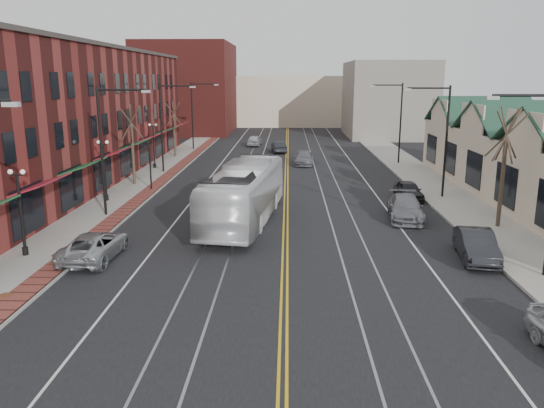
# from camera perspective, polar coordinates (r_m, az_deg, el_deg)

# --- Properties ---
(ground) EXTENTS (160.00, 160.00, 0.00)m
(ground) POSITION_cam_1_polar(r_m,az_deg,el_deg) (18.59, 1.24, -14.33)
(ground) COLOR black
(ground) RESTS_ON ground
(sidewalk_left) EXTENTS (4.00, 120.00, 0.15)m
(sidewalk_left) POSITION_cam_1_polar(r_m,az_deg,el_deg) (39.36, -16.23, 0.29)
(sidewalk_left) COLOR gray
(sidewalk_left) RESTS_ON ground
(sidewalk_right) EXTENTS (4.00, 120.00, 0.15)m
(sidewalk_right) POSITION_cam_1_polar(r_m,az_deg,el_deg) (39.29, 19.30, 0.04)
(sidewalk_right) COLOR gray
(sidewalk_right) RESTS_ON ground
(building_left) EXTENTS (10.00, 50.00, 11.00)m
(building_left) POSITION_cam_1_polar(r_m,az_deg,el_deg) (47.57, -22.22, 8.64)
(building_left) COLOR maroon
(building_left) RESTS_ON ground
(backdrop_left) EXTENTS (14.00, 18.00, 14.00)m
(backdrop_left) POSITION_cam_1_polar(r_m,az_deg,el_deg) (87.96, -9.02, 12.18)
(backdrop_left) COLOR maroon
(backdrop_left) RESTS_ON ground
(backdrop_mid) EXTENTS (22.00, 14.00, 9.00)m
(backdrop_mid) POSITION_cam_1_polar(r_m,az_deg,el_deg) (101.54, 1.70, 11.07)
(backdrop_mid) COLOR #C7B299
(backdrop_mid) RESTS_ON ground
(backdrop_right) EXTENTS (12.00, 16.00, 11.00)m
(backdrop_right) POSITION_cam_1_polar(r_m,az_deg,el_deg) (82.86, 12.31, 10.94)
(backdrop_right) COLOR slate
(backdrop_right) RESTS_ON ground
(streetlight_l_1) EXTENTS (3.33, 0.25, 8.00)m
(streetlight_l_1) POSITION_cam_1_polar(r_m,az_deg,el_deg) (34.51, -17.26, 6.79)
(streetlight_l_1) COLOR black
(streetlight_l_1) RESTS_ON sidewalk_left
(streetlight_l_2) EXTENTS (3.33, 0.25, 8.00)m
(streetlight_l_2) POSITION_cam_1_polar(r_m,az_deg,el_deg) (49.85, -11.34, 8.99)
(streetlight_l_2) COLOR black
(streetlight_l_2) RESTS_ON sidewalk_left
(streetlight_l_3) EXTENTS (3.33, 0.25, 8.00)m
(streetlight_l_3) POSITION_cam_1_polar(r_m,az_deg,el_deg) (65.51, -8.20, 10.11)
(streetlight_l_3) COLOR black
(streetlight_l_3) RESTS_ON sidewalk_left
(streetlight_r_1) EXTENTS (3.33, 0.25, 8.00)m
(streetlight_r_1) POSITION_cam_1_polar(r_m,az_deg,el_deg) (40.14, 17.70, 7.61)
(streetlight_r_1) COLOR black
(streetlight_r_1) RESTS_ON sidewalk_right
(streetlight_r_2) EXTENTS (3.33, 0.25, 8.00)m
(streetlight_r_2) POSITION_cam_1_polar(r_m,az_deg,el_deg) (55.66, 13.24, 9.33)
(streetlight_r_2) COLOR black
(streetlight_r_2) RESTS_ON sidewalk_right
(lamppost_l_1) EXTENTS (0.84, 0.28, 4.27)m
(lamppost_l_1) POSITION_cam_1_polar(r_m,az_deg,el_deg) (28.39, -25.37, -1.03)
(lamppost_l_1) COLOR black
(lamppost_l_1) RESTS_ON sidewalk_left
(lamppost_l_2) EXTENTS (0.84, 0.28, 4.27)m
(lamppost_l_2) POSITION_cam_1_polar(r_m,az_deg,el_deg) (39.20, -17.55, 3.32)
(lamppost_l_2) COLOR black
(lamppost_l_2) RESTS_ON sidewalk_left
(lamppost_l_3) EXTENTS (0.84, 0.28, 4.27)m
(lamppost_l_3) POSITION_cam_1_polar(r_m,az_deg,el_deg) (52.48, -12.59, 6.04)
(lamppost_l_3) COLOR black
(lamppost_l_3) RESTS_ON sidewalk_left
(tree_left_near) EXTENTS (1.78, 1.37, 6.48)m
(tree_left_near) POSITION_cam_1_polar(r_m,az_deg,el_deg) (44.58, -14.80, 6.36)
(tree_left_near) COLOR #382B21
(tree_left_near) RESTS_ON sidewalk_left
(tree_left_far) EXTENTS (1.66, 1.28, 6.02)m
(tree_left_far) POSITION_cam_1_polar(r_m,az_deg,el_deg) (60.04, -10.50, 8.06)
(tree_left_far) COLOR #382B21
(tree_left_far) RESTS_ON sidewalk_left
(tree_right_mid) EXTENTS (1.90, 1.46, 6.93)m
(tree_right_mid) POSITION_cam_1_polar(r_m,az_deg,el_deg) (33.24, 23.65, 3.81)
(tree_right_mid) COLOR #382B21
(tree_right_mid) RESTS_ON sidewalk_right
(manhole_mid) EXTENTS (0.60, 0.60, 0.02)m
(manhole_mid) POSITION_cam_1_polar(r_m,az_deg,el_deg) (24.05, -26.80, -8.78)
(manhole_mid) COLOR #592D19
(manhole_mid) RESTS_ON sidewalk_left
(manhole_far) EXTENTS (0.60, 0.60, 0.02)m
(manhole_far) POSITION_cam_1_polar(r_m,az_deg,el_deg) (28.25, -22.05, -5.10)
(manhole_far) COLOR #592D19
(manhole_far) RESTS_ON sidewalk_left
(traffic_signal) EXTENTS (0.18, 0.15, 3.80)m
(traffic_signal) POSITION_cam_1_polar(r_m,az_deg,el_deg) (42.32, -12.99, 4.51)
(traffic_signal) COLOR black
(traffic_signal) RESTS_ON sidewalk_left
(transit_bus) EXTENTS (4.55, 13.01, 3.55)m
(transit_bus) POSITION_cam_1_polar(r_m,az_deg,el_deg) (32.36, -2.97, 1.13)
(transit_bus) COLOR white
(transit_bus) RESTS_ON ground
(parked_suv) EXTENTS (2.43, 4.94, 1.35)m
(parked_suv) POSITION_cam_1_polar(r_m,az_deg,el_deg) (27.35, -18.53, -4.26)
(parked_suv) COLOR #A3A7AA
(parked_suv) RESTS_ON ground
(parked_car_b) EXTENTS (2.11, 4.58, 1.46)m
(parked_car_b) POSITION_cam_1_polar(r_m,az_deg,el_deg) (27.65, 21.12, -4.17)
(parked_car_b) COLOR #222328
(parked_car_b) RESTS_ON ground
(parked_car_c) EXTENTS (2.66, 5.27, 1.47)m
(parked_car_c) POSITION_cam_1_polar(r_m,az_deg,el_deg) (34.17, 14.17, -0.40)
(parked_car_c) COLOR slate
(parked_car_c) RESTS_ON ground
(parked_car_d) EXTENTS (1.75, 3.97, 1.33)m
(parked_car_d) POSITION_cam_1_polar(r_m,az_deg,el_deg) (39.83, 14.48, 1.42)
(parked_car_d) COLOR black
(parked_car_d) RESTS_ON ground
(distant_car_left) EXTENTS (1.98, 4.27, 1.35)m
(distant_car_left) POSITION_cam_1_polar(r_m,az_deg,el_deg) (63.21, 0.72, 6.17)
(distant_car_left) COLOR black
(distant_car_left) RESTS_ON ground
(distant_car_right) EXTENTS (2.12, 4.67, 1.33)m
(distant_car_right) POSITION_cam_1_polar(r_m,az_deg,el_deg) (54.35, 3.47, 4.94)
(distant_car_right) COLOR slate
(distant_car_right) RESTS_ON ground
(distant_car_far) EXTENTS (1.98, 4.26, 1.41)m
(distant_car_far) POSITION_cam_1_polar(r_m,az_deg,el_deg) (69.54, -1.88, 6.85)
(distant_car_far) COLOR #AEB1B6
(distant_car_far) RESTS_ON ground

